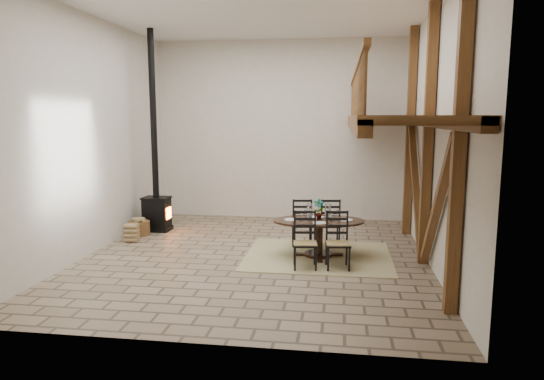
# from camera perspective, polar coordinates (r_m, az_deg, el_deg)

# --- Properties ---
(ground) EXTENTS (8.00, 8.00, 0.00)m
(ground) POSITION_cam_1_polar(r_m,az_deg,el_deg) (10.24, -1.95, -7.77)
(ground) COLOR #8A745C
(ground) RESTS_ON ground
(room_shell) EXTENTS (7.02, 8.02, 5.01)m
(room_shell) POSITION_cam_1_polar(r_m,az_deg,el_deg) (9.69, 5.00, 9.33)
(room_shell) COLOR silver
(room_shell) RESTS_ON ground
(rug) EXTENTS (3.00, 2.50, 0.02)m
(rug) POSITION_cam_1_polar(r_m,az_deg,el_deg) (10.25, 5.44, -7.73)
(rug) COLOR tan
(rug) RESTS_ON ground
(dining_table) EXTENTS (2.01, 2.21, 1.21)m
(dining_table) POSITION_cam_1_polar(r_m,az_deg,el_deg) (10.14, 5.47, -5.38)
(dining_table) COLOR black
(dining_table) RESTS_ON ground
(wood_stove) EXTENTS (0.69, 0.54, 5.00)m
(wood_stove) POSITION_cam_1_polar(r_m,az_deg,el_deg) (12.60, -13.50, 0.32)
(wood_stove) COLOR black
(wood_stove) RESTS_ON ground
(log_basket) EXTENTS (0.53, 0.53, 0.44)m
(log_basket) POSITION_cam_1_polar(r_m,az_deg,el_deg) (12.38, -15.38, -4.28)
(log_basket) COLOR brown
(log_basket) RESTS_ON ground
(log_stack) EXTENTS (0.32, 0.23, 0.43)m
(log_stack) POSITION_cam_1_polar(r_m,az_deg,el_deg) (11.76, -16.17, -4.87)
(log_stack) COLOR tan
(log_stack) RESTS_ON ground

